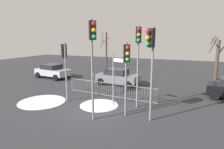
% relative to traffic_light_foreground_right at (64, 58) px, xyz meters
% --- Properties ---
extents(ground_plane, '(60.00, 60.00, 0.00)m').
position_rel_traffic_light_foreground_right_xyz_m(ground_plane, '(2.62, -0.97, -2.89)').
color(ground_plane, '#2D2D33').
extents(traffic_light_foreground_right, '(0.52, 0.41, 3.94)m').
position_rel_traffic_light_foreground_right_xyz_m(traffic_light_foreground_right, '(0.00, 0.00, 0.00)').
color(traffic_light_foreground_right, slate).
rests_on(traffic_light_foreground_right, ground).
extents(traffic_light_rear_right, '(0.41, 0.52, 4.77)m').
position_rel_traffic_light_foreground_right_xyz_m(traffic_light_rear_right, '(5.95, -1.18, 0.61)').
color(traffic_light_rear_right, slate).
rests_on(traffic_light_rear_right, ground).
extents(traffic_light_mid_left, '(0.41, 0.52, 4.00)m').
position_rel_traffic_light_foreground_right_xyz_m(traffic_light_mid_left, '(4.68, -1.04, 0.05)').
color(traffic_light_mid_left, slate).
rests_on(traffic_light_mid_left, ground).
extents(traffic_light_foreground_left, '(0.37, 0.56, 4.95)m').
position_rel_traffic_light_foreground_right_xyz_m(traffic_light_foreground_left, '(4.91, 0.40, 0.73)').
color(traffic_light_foreground_left, slate).
rests_on(traffic_light_foreground_left, ground).
extents(traffic_light_mid_right, '(0.46, 0.47, 5.12)m').
position_rel_traffic_light_foreground_right_xyz_m(traffic_light_mid_right, '(3.33, -2.20, 0.85)').
color(traffic_light_mid_right, slate).
rests_on(traffic_light_mid_right, ground).
extents(direction_sign_post, '(0.76, 0.27, 3.26)m').
position_rel_traffic_light_foreground_right_xyz_m(direction_sign_post, '(3.41, 0.38, -1.07)').
color(direction_sign_post, slate).
rests_on(direction_sign_post, ground).
extents(pedestrian_guard_railing, '(7.07, 0.73, 1.07)m').
position_rel_traffic_light_foreground_right_xyz_m(pedestrian_guard_railing, '(2.60, 1.71, -2.33)').
color(pedestrian_guard_railing, slate).
rests_on(pedestrian_guard_railing, ground).
extents(car_grey_near, '(3.92, 2.18, 1.47)m').
position_rel_traffic_light_foreground_right_xyz_m(car_grey_near, '(1.69, 5.50, -2.12)').
color(car_grey_near, slate).
rests_on(car_grey_near, ground).
extents(car_silver_mid, '(4.00, 2.37, 1.47)m').
position_rel_traffic_light_foreground_right_xyz_m(car_silver_mid, '(-5.86, 5.65, -2.12)').
color(car_silver_mid, '#B2B5BA').
rests_on(car_silver_mid, ground).
extents(bare_tree_left, '(1.02, 1.39, 5.10)m').
position_rel_traffic_light_foreground_right_xyz_m(bare_tree_left, '(-3.76, 14.99, -0.23)').
color(bare_tree_left, '#473828').
rests_on(bare_tree_left, ground).
extents(bare_tree_centre, '(1.65, 1.57, 4.47)m').
position_rel_traffic_light_foreground_right_xyz_m(bare_tree_centre, '(10.19, 11.38, -0.61)').
color(bare_tree_centre, '#473828').
rests_on(bare_tree_centre, ground).
extents(snow_patch_kerb, '(2.44, 2.44, 0.01)m').
position_rel_traffic_light_foreground_right_xyz_m(snow_patch_kerb, '(2.56, -0.05, -2.88)').
color(snow_patch_kerb, silver).
rests_on(snow_patch_kerb, ground).
extents(snow_patch_island, '(3.08, 3.08, 0.01)m').
position_rel_traffic_light_foreground_right_xyz_m(snow_patch_island, '(-1.29, -0.93, -2.88)').
color(snow_patch_island, white).
rests_on(snow_patch_island, ground).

